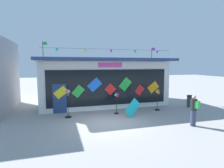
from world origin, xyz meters
The scene contains 8 objects.
ground_plane centered at (0.00, 0.00, 0.00)m, with size 80.00×80.00×0.00m, color #9E9B99.
kite_shop_building centered at (0.97, 5.51, 1.90)m, with size 10.25×5.94×5.04m.
wind_spinner_far_left centered at (-2.10, 1.75, 1.22)m, with size 0.40×0.40×1.77m.
wind_spinner_left centered at (1.06, 1.72, 0.97)m, with size 0.36×0.28×1.48m.
wind_spinner_center_left centered at (4.17, 1.80, 1.04)m, with size 0.42×0.36×1.59m.
person_near_camera centered at (4.27, -1.75, 0.89)m, with size 0.41×0.48×1.68m.
trash_bin centered at (7.15, 2.03, 0.46)m, with size 0.52×0.52×0.91m.
display_kite_on_ground centered at (1.81, 0.75, 0.59)m, with size 0.61×0.03×1.10m, color #19B7BC.
Camera 1 is at (-2.61, -9.71, 3.29)m, focal length 29.42 mm.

